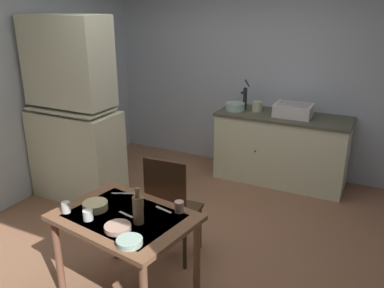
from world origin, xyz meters
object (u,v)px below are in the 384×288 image
Objects in this scene: hand_pump at (245,96)px; dining_table at (125,228)px; chair_far_side at (171,207)px; glass_bottle at (138,209)px; mixing_bowl_counter at (235,107)px; hutch_cabinet at (74,117)px; mug_dark at (179,207)px; sink_basin at (293,110)px; serving_bowl_wide at (129,242)px.

dining_table is at bearing -89.18° from hand_pump.
chair_far_side is 3.62× the size of glass_bottle.
glass_bottle reaches higher than mixing_bowl_counter.
hutch_cabinet is 1.99m from mixing_bowl_counter.
hutch_cabinet is 1.95m from dining_table.
mug_dark is at bearing -52.36° from chair_far_side.
dining_table is at bearing -95.84° from chair_far_side.
glass_bottle reaches higher than chair_far_side.
mixing_bowl_counter is 2.43m from mug_dark.
mixing_bowl_counter is 2.66m from glass_bottle.
sink_basin reaches higher than mixing_bowl_counter.
sink_basin is 2.45m from mug_dark.
serving_bowl_wide is 2.02× the size of mug_dark.
sink_basin is 0.73m from mixing_bowl_counter.
glass_bottle is at bearing -81.51° from chair_far_side.
sink_basin reaches higher than chair_far_side.
mug_dark is at bearing -27.10° from hutch_cabinet.
mug_dark is at bearing 33.94° from dining_table.
hutch_cabinet is 5.31× the size of hand_pump.
mug_dark is (1.85, -0.95, -0.20)m from hutch_cabinet.
sink_basin reaches higher than serving_bowl_wide.
hand_pump is 2.26× the size of serving_bowl_wide.
hutch_cabinet is 24.26× the size of mug_dark.
dining_table is 6.34× the size of serving_bowl_wide.
hand_pump is at bearing 90.82° from dining_table.
chair_far_side is 0.51m from mug_dark.
mixing_bowl_counter is at bearing 45.84° from hutch_cabinet.
glass_bottle is (-0.45, -2.69, -0.12)m from sink_basin.
chair_far_side is at bearing -87.35° from hand_pump.
hutch_cabinet is 8.58× the size of mixing_bowl_counter.
serving_bowl_wide is at bearing -99.89° from mug_dark.
sink_basin is at bearing 83.74° from mug_dark.
sink_basin is at bearing 83.11° from serving_bowl_wide.
hand_pump is 2.51m from mug_dark.
mug_dark is 0.31× the size of glass_bottle.
sink_basin is at bearing 75.35° from chair_far_side.
sink_basin is at bearing 80.56° from glass_bottle.
hand_pump is 1.61× the size of mixing_bowl_counter.
mixing_bowl_counter is at bearing 92.87° from dining_table.
sink_basin is 0.40× the size of dining_table.
hutch_cabinet is 2.07m from glass_bottle.
glass_bottle is (0.15, -0.04, 0.22)m from dining_table.
mixing_bowl_counter is 0.24× the size of chair_far_side.
glass_bottle is at bearing -86.01° from hand_pump.
dining_table is (0.04, -2.70, -0.43)m from hand_pump.
glass_bottle is (0.09, -0.62, 0.32)m from chair_far_side.
sink_basin is 0.65m from hand_pump.
sink_basin is 5.16× the size of mug_dark.
hutch_cabinet is 2.58m from sink_basin.
mixing_bowl_counter is (-0.73, -0.05, -0.03)m from sink_basin.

